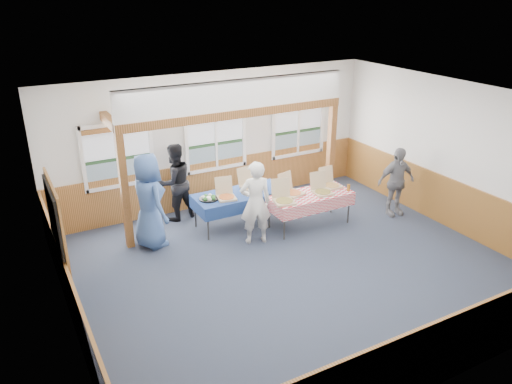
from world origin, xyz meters
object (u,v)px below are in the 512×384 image
(table_left, at_px, (240,195))
(table_right, at_px, (310,196))
(woman_black, at_px, (175,182))
(person_grey, at_px, (396,182))
(woman_white, at_px, (255,203))
(man_blue, at_px, (149,201))

(table_left, xyz_separation_m, table_right, (1.32, -0.78, -0.00))
(woman_black, bearing_deg, person_grey, 143.47)
(table_left, height_order, table_right, same)
(woman_black, distance_m, person_grey, 5.04)
(woman_white, relative_size, man_blue, 0.90)
(man_blue, bearing_deg, woman_black, -54.80)
(woman_black, bearing_deg, man_blue, 36.53)
(table_left, height_order, woman_black, woman_black)
(woman_white, bearing_deg, table_left, -81.45)
(table_left, xyz_separation_m, person_grey, (3.39, -1.22, 0.11))
(table_right, bearing_deg, woman_black, 161.07)
(table_right, relative_size, woman_black, 1.13)
(woman_black, xyz_separation_m, person_grey, (4.54, -2.19, -0.08))
(table_right, distance_m, person_grey, 2.12)
(woman_white, relative_size, person_grey, 1.09)
(table_right, distance_m, woman_white, 1.43)
(person_grey, bearing_deg, woman_white, -177.38)
(table_left, xyz_separation_m, woman_black, (-1.15, 0.97, 0.19))
(woman_black, relative_size, person_grey, 1.10)
(woman_white, bearing_deg, table_right, -160.98)
(table_right, bearing_deg, person_grey, 4.25)
(table_right, xyz_separation_m, man_blue, (-3.36, 0.79, 0.29))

